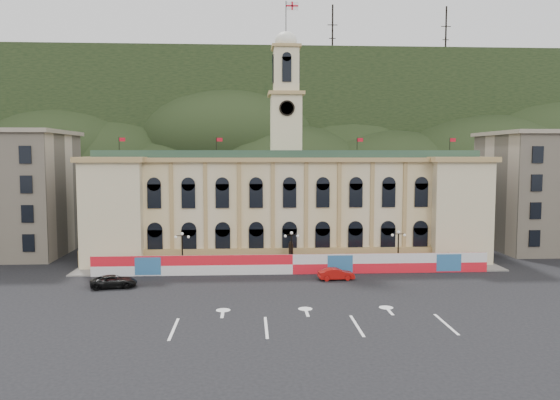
{
  "coord_description": "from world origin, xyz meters",
  "views": [
    {
      "loc": [
        -5.43,
        -52.43,
        15.09
      ],
      "look_at": [
        -1.43,
        18.0,
        9.13
      ],
      "focal_mm": 35.0,
      "sensor_mm": 36.0,
      "label": 1
    }
  ],
  "objects": [
    {
      "name": "ground",
      "position": [
        0.0,
        0.0,
        0.0
      ],
      "size": [
        260.0,
        260.0,
        0.0
      ],
      "primitive_type": "plane",
      "color": "black",
      "rests_on": "ground"
    },
    {
      "name": "pavement",
      "position": [
        0.0,
        17.75,
        0.08
      ],
      "size": [
        56.0,
        5.5,
        0.16
      ],
      "primitive_type": "cube",
      "color": "slate",
      "rests_on": "ground"
    },
    {
      "name": "black_suv",
      "position": [
        -20.78,
        9.19,
        0.71
      ],
      "size": [
        3.95,
        5.84,
        1.42
      ],
      "primitive_type": "imported",
      "rotation": [
        0.0,
        0.0,
        1.73
      ],
      "color": "black",
      "rests_on": "ground"
    },
    {
      "name": "lane_markings",
      "position": [
        0.0,
        -5.0,
        0.0
      ],
      "size": [
        26.0,
        10.0,
        0.02
      ],
      "primitive_type": null,
      "color": "white",
      "rests_on": "ground"
    },
    {
      "name": "hill_ridge",
      "position": [
        0.03,
        121.99,
        19.48
      ],
      "size": [
        230.0,
        80.0,
        64.0
      ],
      "color": "black",
      "rests_on": "ground"
    },
    {
      "name": "lamp_center",
      "position": [
        0.0,
        17.0,
        3.07
      ],
      "size": [
        1.96,
        0.44,
        5.15
      ],
      "color": "black",
      "rests_on": "ground"
    },
    {
      "name": "lamp_left",
      "position": [
        -14.0,
        17.0,
        3.07
      ],
      "size": [
        1.96,
        0.44,
        5.15
      ],
      "color": "black",
      "rests_on": "ground"
    },
    {
      "name": "side_building_right",
      "position": [
        43.0,
        30.93,
        9.33
      ],
      "size": [
        21.0,
        17.0,
        18.6
      ],
      "color": "#C1AF95",
      "rests_on": "ground"
    },
    {
      "name": "hoarding_fence",
      "position": [
        0.06,
        15.07,
        1.25
      ],
      "size": [
        50.0,
        0.44,
        2.5
      ],
      "color": "red",
      "rests_on": "ground"
    },
    {
      "name": "lamp_right",
      "position": [
        14.0,
        17.0,
        3.07
      ],
      "size": [
        1.96,
        0.44,
        5.15
      ],
      "color": "black",
      "rests_on": "ground"
    },
    {
      "name": "red_sedan",
      "position": [
        4.97,
        11.57,
        0.71
      ],
      "size": [
        2.19,
        4.57,
        1.43
      ],
      "primitive_type": "imported",
      "rotation": [
        0.0,
        0.0,
        1.65
      ],
      "color": "#A40F0B",
      "rests_on": "ground"
    },
    {
      "name": "city_hall",
      "position": [
        0.0,
        27.63,
        7.85
      ],
      "size": [
        56.2,
        17.6,
        37.1
      ],
      "color": "beige",
      "rests_on": "ground"
    },
    {
      "name": "statue",
      "position": [
        0.0,
        18.0,
        1.19
      ],
      "size": [
        1.4,
        1.4,
        3.72
      ],
      "color": "#595651",
      "rests_on": "ground"
    }
  ]
}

